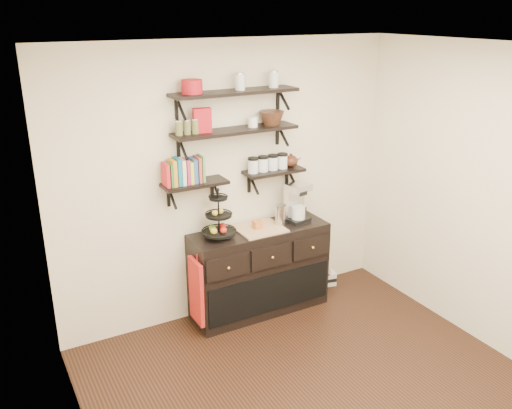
{
  "coord_description": "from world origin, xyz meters",
  "views": [
    {
      "loc": [
        -2.2,
        -2.77,
        2.95
      ],
      "look_at": [
        -0.04,
        1.15,
        1.32
      ],
      "focal_mm": 38.0,
      "sensor_mm": 36.0,
      "label": 1
    }
  ],
  "objects_px": {
    "sideboard": "(259,270)",
    "radio": "(323,278)",
    "coffee_maker": "(296,203)",
    "fruit_stand": "(219,222)"
  },
  "relations": [
    {
      "from": "sideboard",
      "to": "radio",
      "type": "height_order",
      "value": "sideboard"
    },
    {
      "from": "sideboard",
      "to": "radio",
      "type": "distance_m",
      "value": 0.96
    },
    {
      "from": "sideboard",
      "to": "coffee_maker",
      "type": "bearing_deg",
      "value": 3.55
    },
    {
      "from": "fruit_stand",
      "to": "radio",
      "type": "distance_m",
      "value": 1.64
    },
    {
      "from": "sideboard",
      "to": "fruit_stand",
      "type": "height_order",
      "value": "fruit_stand"
    },
    {
      "from": "fruit_stand",
      "to": "radio",
      "type": "height_order",
      "value": "fruit_stand"
    },
    {
      "from": "fruit_stand",
      "to": "coffee_maker",
      "type": "height_order",
      "value": "fruit_stand"
    },
    {
      "from": "sideboard",
      "to": "coffee_maker",
      "type": "xyz_separation_m",
      "value": [
        0.44,
        0.03,
        0.64
      ]
    },
    {
      "from": "coffee_maker",
      "to": "fruit_stand",
      "type": "bearing_deg",
      "value": 171.06
    },
    {
      "from": "radio",
      "to": "fruit_stand",
      "type": "bearing_deg",
      "value": -163.1
    }
  ]
}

